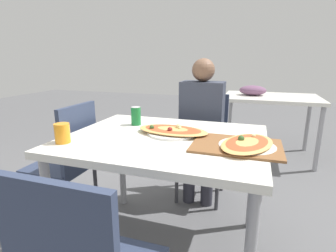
{
  "coord_description": "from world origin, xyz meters",
  "views": [
    {
      "loc": [
        0.48,
        -1.39,
        1.21
      ],
      "look_at": [
        0.01,
        0.02,
        0.82
      ],
      "focal_mm": 28.0,
      "sensor_mm": 36.0,
      "label": 1
    }
  ],
  "objects_px": {
    "drink_glass": "(62,133)",
    "pizza_main": "(173,131)",
    "pizza_second": "(247,144)",
    "chair_side_left": "(68,159)",
    "person_seated": "(201,122)",
    "soda_can": "(136,116)",
    "dining_table": "(165,149)",
    "chair_far_seated": "(203,140)"
  },
  "relations": [
    {
      "from": "drink_glass",
      "to": "dining_table",
      "type": "bearing_deg",
      "value": 30.11
    },
    {
      "from": "dining_table",
      "to": "person_seated",
      "type": "relative_size",
      "value": 0.95
    },
    {
      "from": "chair_far_seated",
      "to": "person_seated",
      "type": "relative_size",
      "value": 0.75
    },
    {
      "from": "dining_table",
      "to": "drink_glass",
      "type": "xyz_separation_m",
      "value": [
        -0.49,
        -0.28,
        0.13
      ]
    },
    {
      "from": "dining_table",
      "to": "chair_far_seated",
      "type": "relative_size",
      "value": 1.26
    },
    {
      "from": "pizza_main",
      "to": "drink_glass",
      "type": "relative_size",
      "value": 4.28
    },
    {
      "from": "person_seated",
      "to": "pizza_main",
      "type": "height_order",
      "value": "person_seated"
    },
    {
      "from": "drink_glass",
      "to": "pizza_main",
      "type": "bearing_deg",
      "value": 34.28
    },
    {
      "from": "chair_far_seated",
      "to": "chair_side_left",
      "type": "relative_size",
      "value": 1.0
    },
    {
      "from": "person_seated",
      "to": "pizza_second",
      "type": "bearing_deg",
      "value": 117.52
    },
    {
      "from": "chair_side_left",
      "to": "soda_can",
      "type": "distance_m",
      "value": 0.59
    },
    {
      "from": "drink_glass",
      "to": "soda_can",
      "type": "bearing_deg",
      "value": 66.71
    },
    {
      "from": "chair_side_left",
      "to": "soda_can",
      "type": "relative_size",
      "value": 7.23
    },
    {
      "from": "soda_can",
      "to": "drink_glass",
      "type": "height_order",
      "value": "soda_can"
    },
    {
      "from": "dining_table",
      "to": "chair_side_left",
      "type": "distance_m",
      "value": 0.78
    },
    {
      "from": "soda_can",
      "to": "drink_glass",
      "type": "xyz_separation_m",
      "value": [
        -0.21,
        -0.48,
        -0.01
      ]
    },
    {
      "from": "pizza_main",
      "to": "soda_can",
      "type": "bearing_deg",
      "value": 156.26
    },
    {
      "from": "soda_can",
      "to": "pizza_second",
      "type": "bearing_deg",
      "value": -18.98
    },
    {
      "from": "pizza_main",
      "to": "drink_glass",
      "type": "distance_m",
      "value": 0.62
    },
    {
      "from": "soda_can",
      "to": "dining_table",
      "type": "bearing_deg",
      "value": -36.04
    },
    {
      "from": "chair_far_seated",
      "to": "pizza_second",
      "type": "relative_size",
      "value": 2.03
    },
    {
      "from": "pizza_main",
      "to": "chair_side_left",
      "type": "bearing_deg",
      "value": -179.14
    },
    {
      "from": "soda_can",
      "to": "pizza_second",
      "type": "xyz_separation_m",
      "value": [
        0.74,
        -0.26,
        -0.04
      ]
    },
    {
      "from": "chair_side_left",
      "to": "pizza_main",
      "type": "height_order",
      "value": "chair_side_left"
    },
    {
      "from": "chair_far_seated",
      "to": "person_seated",
      "type": "distance_m",
      "value": 0.22
    },
    {
      "from": "dining_table",
      "to": "pizza_main",
      "type": "xyz_separation_m",
      "value": [
        0.03,
        0.07,
        0.1
      ]
    },
    {
      "from": "dining_table",
      "to": "person_seated",
      "type": "height_order",
      "value": "person_seated"
    },
    {
      "from": "chair_side_left",
      "to": "person_seated",
      "type": "xyz_separation_m",
      "value": [
        0.84,
        0.62,
        0.19
      ]
    },
    {
      "from": "pizza_main",
      "to": "soda_can",
      "type": "height_order",
      "value": "soda_can"
    },
    {
      "from": "chair_side_left",
      "to": "pizza_second",
      "type": "height_order",
      "value": "chair_side_left"
    },
    {
      "from": "dining_table",
      "to": "pizza_second",
      "type": "distance_m",
      "value": 0.48
    },
    {
      "from": "drink_glass",
      "to": "chair_far_seated",
      "type": "bearing_deg",
      "value": 62.07
    },
    {
      "from": "chair_far_seated",
      "to": "person_seated",
      "type": "bearing_deg",
      "value": 90.0
    },
    {
      "from": "dining_table",
      "to": "drink_glass",
      "type": "distance_m",
      "value": 0.58
    },
    {
      "from": "chair_far_seated",
      "to": "soda_can",
      "type": "xyz_separation_m",
      "value": [
        -0.36,
        -0.59,
        0.32
      ]
    },
    {
      "from": "chair_side_left",
      "to": "pizza_second",
      "type": "bearing_deg",
      "value": -95.11
    },
    {
      "from": "pizza_second",
      "to": "pizza_main",
      "type": "bearing_deg",
      "value": 164.51
    },
    {
      "from": "chair_far_seated",
      "to": "pizza_main",
      "type": "height_order",
      "value": "chair_far_seated"
    },
    {
      "from": "dining_table",
      "to": "pizza_second",
      "type": "height_order",
      "value": "pizza_second"
    },
    {
      "from": "dining_table",
      "to": "chair_far_seated",
      "type": "bearing_deg",
      "value": 83.97
    },
    {
      "from": "pizza_main",
      "to": "pizza_second",
      "type": "height_order",
      "value": "same"
    },
    {
      "from": "chair_far_seated",
      "to": "pizza_main",
      "type": "xyz_separation_m",
      "value": [
        -0.06,
        -0.73,
        0.27
      ]
    }
  ]
}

